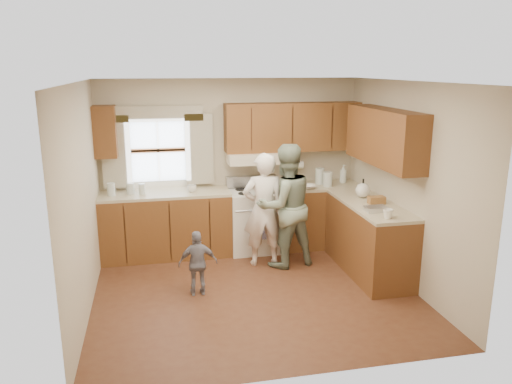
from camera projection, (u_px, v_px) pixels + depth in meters
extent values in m
plane|color=#4D2718|center=(255.00, 292.00, 6.06)|extent=(3.80, 3.80, 0.00)
plane|color=white|center=(255.00, 82.00, 5.44)|extent=(3.80, 3.80, 0.00)
plane|color=beige|center=(231.00, 164.00, 7.41)|extent=(3.80, 0.00, 3.80)
plane|color=beige|center=(298.00, 244.00, 4.09)|extent=(3.80, 0.00, 3.80)
plane|color=beige|center=(82.00, 201.00, 5.37)|extent=(0.00, 3.50, 3.50)
plane|color=beige|center=(406.00, 185.00, 6.13)|extent=(0.00, 3.50, 3.50)
cube|color=#45260E|center=(166.00, 226.00, 7.13)|extent=(1.82, 0.60, 0.90)
cube|color=#45260E|center=(318.00, 216.00, 7.58)|extent=(1.22, 0.60, 0.90)
cube|color=#44260F|center=(368.00, 239.00, 6.57)|extent=(0.60, 1.65, 0.90)
cube|color=#BCAD8D|center=(165.00, 194.00, 7.01)|extent=(1.82, 0.60, 0.04)
cube|color=#BCAD8D|center=(319.00, 186.00, 7.46)|extent=(1.22, 0.60, 0.04)
cube|color=#BCAD8D|center=(370.00, 205.00, 6.46)|extent=(0.60, 1.65, 0.04)
cube|color=#45260E|center=(293.00, 127.00, 7.30)|extent=(2.00, 0.33, 0.70)
cube|color=#44260F|center=(105.00, 132.00, 6.77)|extent=(0.30, 0.33, 0.70)
cube|color=#44260F|center=(384.00, 137.00, 6.27)|extent=(0.33, 1.65, 0.70)
cube|color=beige|center=(254.00, 158.00, 7.22)|extent=(0.76, 0.45, 0.15)
cube|color=silver|center=(158.00, 150.00, 7.12)|extent=(0.90, 0.03, 0.90)
cube|color=gold|center=(116.00, 152.00, 6.96)|extent=(0.40, 0.05, 1.02)
cube|color=gold|center=(199.00, 149.00, 7.19)|extent=(0.40, 0.05, 1.02)
cube|color=gold|center=(157.00, 114.00, 6.95)|extent=(1.30, 0.05, 0.22)
cylinder|color=white|center=(294.00, 165.00, 7.51)|extent=(0.27, 0.12, 0.12)
imported|color=silver|center=(192.00, 189.00, 7.02)|extent=(0.15, 0.15, 0.10)
imported|color=silver|center=(343.00, 174.00, 7.55)|extent=(0.15, 0.15, 0.28)
imported|color=silver|center=(308.00, 187.00, 7.22)|extent=(0.24, 0.24, 0.05)
imported|color=silver|center=(388.00, 214.00, 5.80)|extent=(0.12, 0.12, 0.11)
cylinder|color=silver|center=(111.00, 189.00, 6.81)|extent=(0.11, 0.11, 0.18)
cylinder|color=silver|center=(131.00, 189.00, 6.91)|extent=(0.11, 0.11, 0.15)
cube|color=olive|center=(294.00, 189.00, 7.16)|extent=(0.24, 0.18, 0.02)
cube|color=gold|center=(295.00, 182.00, 7.41)|extent=(0.21, 0.15, 0.11)
cylinder|color=silver|center=(320.00, 176.00, 7.50)|extent=(0.13, 0.13, 0.24)
cylinder|color=silver|center=(328.00, 179.00, 7.34)|extent=(0.13, 0.13, 0.21)
sphere|color=silver|center=(363.00, 190.00, 6.72)|extent=(0.20, 0.20, 0.20)
cube|color=olive|center=(377.00, 200.00, 6.42)|extent=(0.21, 0.12, 0.10)
cube|color=silver|center=(376.00, 209.00, 6.09)|extent=(0.26, 0.18, 0.06)
cylinder|color=silver|center=(142.00, 189.00, 6.90)|extent=(0.09, 0.09, 0.15)
cube|color=silver|center=(255.00, 220.00, 7.36)|extent=(0.76, 0.64, 0.90)
cube|color=#B7B7BC|center=(251.00, 181.00, 7.48)|extent=(0.76, 0.10, 0.16)
cylinder|color=#B7B7BC|center=(260.00, 210.00, 7.00)|extent=(0.68, 0.03, 0.03)
cube|color=#4751A6|center=(263.00, 225.00, 7.04)|extent=(0.22, 0.02, 0.42)
cylinder|color=black|center=(241.00, 189.00, 7.33)|extent=(0.18, 0.18, 0.01)
cylinder|color=black|center=(265.00, 188.00, 7.40)|extent=(0.18, 0.18, 0.01)
cylinder|color=black|center=(244.00, 193.00, 7.09)|extent=(0.18, 0.18, 0.01)
cylinder|color=black|center=(269.00, 192.00, 7.16)|extent=(0.18, 0.18, 0.01)
imported|color=white|center=(264.00, 210.00, 6.73)|extent=(0.58, 0.39, 1.56)
imported|color=#2B4538|center=(285.00, 206.00, 6.69)|extent=(0.93, 0.79, 1.68)
imported|color=gray|center=(198.00, 263.00, 5.91)|extent=(0.47, 0.20, 0.80)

